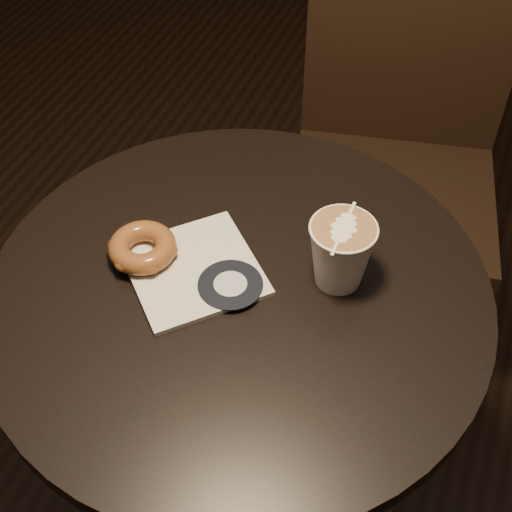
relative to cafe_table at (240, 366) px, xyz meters
name	(u,v)px	position (x,y,z in m)	size (l,w,h in m)	color
cafe_table	(240,366)	(0.00, 0.00, 0.00)	(0.70, 0.70, 0.75)	black
chair	(400,124)	(0.10, 0.64, 0.05)	(0.50, 0.50, 1.07)	black
pastry_bag	(194,270)	(-0.07, 0.00, 0.20)	(0.17, 0.17, 0.01)	silver
doughnut	(143,247)	(-0.14, 0.00, 0.22)	(0.10, 0.10, 0.03)	brown
latte_cup	(341,254)	(0.12, 0.06, 0.25)	(0.09, 0.09, 0.10)	white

